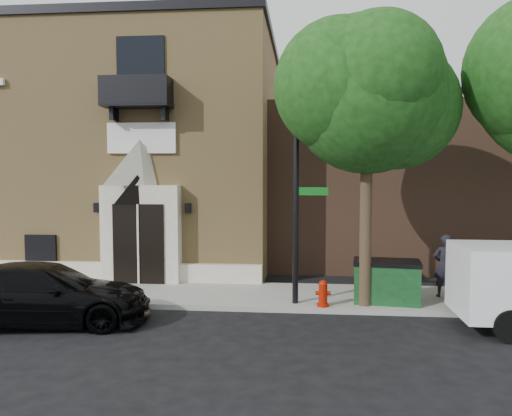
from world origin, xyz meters
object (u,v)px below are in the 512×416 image
at_px(dumpster, 386,281).
at_px(pedestrian_near, 445,266).
at_px(black_sedan, 44,294).
at_px(fire_hydrant, 323,293).
at_px(street_sign, 297,194).

relative_size(dumpster, pedestrian_near, 1.05).
distance_m(black_sedan, fire_hydrant, 7.16).
height_order(black_sedan, street_sign, street_sign).
bearing_deg(black_sedan, pedestrian_near, -82.29).
height_order(black_sedan, pedestrian_near, pedestrian_near).
xyz_separation_m(black_sedan, street_sign, (6.21, 2.04, 2.42)).
bearing_deg(pedestrian_near, dumpster, 22.33).
height_order(black_sedan, fire_hydrant, black_sedan).
xyz_separation_m(black_sedan, pedestrian_near, (10.50, 3.13, 0.31)).
distance_m(street_sign, fire_hydrant, 2.78).
bearing_deg(black_sedan, dumpster, -83.84).
bearing_deg(black_sedan, street_sign, -80.77).
bearing_deg(pedestrian_near, black_sedan, 15.13).
bearing_deg(dumpster, fire_hydrant, -153.99).
relative_size(black_sedan, fire_hydrant, 7.21).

